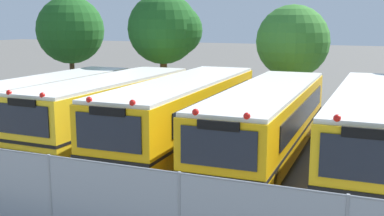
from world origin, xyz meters
name	(u,v)px	position (x,y,z in m)	size (l,w,h in m)	color
ground_plane	(183,147)	(0.00, 0.00, 0.00)	(160.00, 160.00, 0.00)	#595651
school_bus_0	(44,102)	(-6.78, 0.14, 1.33)	(2.53, 11.18, 2.53)	#EAA80C
school_bus_1	(110,105)	(-3.39, 0.18, 1.41)	(2.80, 10.24, 2.68)	yellow
school_bus_2	(184,111)	(0.04, 0.02, 1.47)	(2.78, 11.31, 2.79)	#EAA80C
school_bus_3	(267,119)	(3.37, -0.11, 1.42)	(2.66, 11.33, 2.70)	#EAA80C
school_bus_4	(373,126)	(6.91, -0.08, 1.47)	(2.56, 11.10, 2.79)	yellow
tree_0	(71,30)	(-10.56, 7.42, 4.31)	(4.04, 4.04, 6.33)	#4C3823
tree_1	(167,29)	(-4.48, 8.05, 4.39)	(4.23, 4.01, 6.43)	#4C3823
tree_2	(295,40)	(2.52, 9.18, 3.87)	(3.92, 3.92, 5.74)	#4C3823
chainlink_fence	(51,193)	(0.26, -8.18, 1.00)	(19.52, 0.07, 1.93)	#9EA0A3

